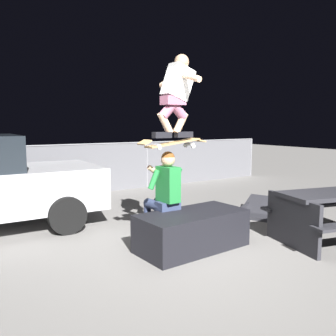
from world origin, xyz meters
The scene contains 8 objects.
ground_plane centered at (0.00, 0.00, 0.00)m, with size 40.00×40.00×0.00m, color slate.
ledge_box_main centered at (0.13, 0.15, 0.26)m, with size 1.55×0.75×0.52m, color black.
person_sitting_on_ledge centered at (-0.07, 0.56, 0.76)m, with size 0.59×0.76×1.36m.
skateboard centered at (-0.07, 0.33, 1.48)m, with size 1.02×0.23×0.13m.
skater_airborne centered at (-0.01, 0.33, 2.17)m, with size 0.62×0.89×1.12m.
kicker_ramp centered at (2.40, 0.83, 0.06)m, with size 1.25×1.24×0.39m.
picnic_table_back centered at (2.12, -0.74, 0.50)m, with size 1.97×1.71×0.75m.
fence_back centered at (0.00, 4.75, 0.67)m, with size 12.05×0.05×1.26m.
Camera 1 is at (-2.73, -3.70, 1.74)m, focal length 37.81 mm.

